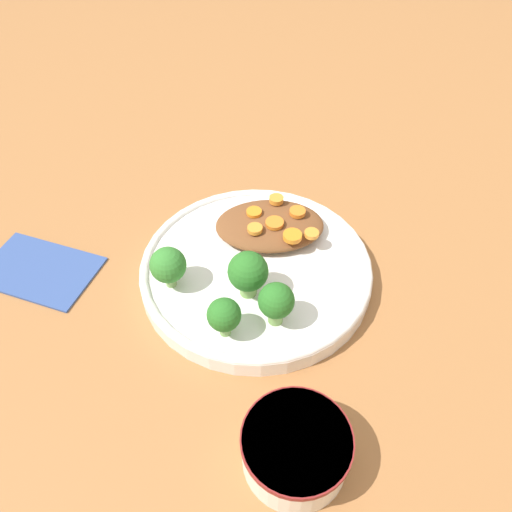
% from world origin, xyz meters
% --- Properties ---
extents(ground_plane, '(4.00, 4.00, 0.00)m').
position_xyz_m(ground_plane, '(0.00, 0.00, 0.00)').
color(ground_plane, '#9E6638').
extents(plate, '(0.28, 0.28, 0.03)m').
position_xyz_m(plate, '(0.00, 0.00, 0.01)').
color(plate, white).
rests_on(plate, ground_plane).
extents(dip_bowl, '(0.10, 0.10, 0.05)m').
position_xyz_m(dip_bowl, '(0.03, -0.23, 0.03)').
color(dip_bowl, white).
rests_on(dip_bowl, ground_plane).
extents(stew_mound, '(0.14, 0.10, 0.02)m').
position_xyz_m(stew_mound, '(0.02, 0.06, 0.03)').
color(stew_mound, brown).
rests_on(stew_mound, plate).
extents(broccoli_floret_0, '(0.04, 0.04, 0.05)m').
position_xyz_m(broccoli_floret_0, '(-0.04, -0.10, 0.05)').
color(broccoli_floret_0, '#759E51').
rests_on(broccoli_floret_0, plate).
extents(broccoli_floret_1, '(0.04, 0.04, 0.05)m').
position_xyz_m(broccoli_floret_1, '(0.02, -0.08, 0.05)').
color(broccoli_floret_1, '#759E51').
rests_on(broccoli_floret_1, plate).
extents(broccoli_floret_2, '(0.05, 0.05, 0.06)m').
position_xyz_m(broccoli_floret_2, '(-0.01, -0.04, 0.06)').
color(broccoli_floret_2, '#759E51').
rests_on(broccoli_floret_2, plate).
extents(broccoli_floret_3, '(0.04, 0.04, 0.05)m').
position_xyz_m(broccoli_floret_3, '(-0.10, -0.03, 0.05)').
color(broccoli_floret_3, '#7FA85B').
rests_on(broccoli_floret_3, plate).
extents(carrot_slice_0, '(0.02, 0.02, 0.01)m').
position_xyz_m(carrot_slice_0, '(0.03, 0.09, 0.05)').
color(carrot_slice_0, orange).
rests_on(carrot_slice_0, stew_mound).
extents(carrot_slice_1, '(0.02, 0.02, 0.00)m').
position_xyz_m(carrot_slice_1, '(0.02, 0.05, 0.05)').
color(carrot_slice_1, orange).
rests_on(carrot_slice_1, stew_mound).
extents(carrot_slice_2, '(0.02, 0.02, 0.00)m').
position_xyz_m(carrot_slice_2, '(0.00, 0.07, 0.05)').
color(carrot_slice_2, orange).
rests_on(carrot_slice_2, stew_mound).
extents(carrot_slice_3, '(0.02, 0.02, 0.01)m').
position_xyz_m(carrot_slice_3, '(0.06, 0.07, 0.05)').
color(carrot_slice_3, orange).
rests_on(carrot_slice_3, stew_mound).
extents(carrot_slice_4, '(0.02, 0.02, 0.01)m').
position_xyz_m(carrot_slice_4, '(0.07, 0.03, 0.05)').
color(carrot_slice_4, orange).
rests_on(carrot_slice_4, stew_mound).
extents(carrot_slice_5, '(0.02, 0.02, 0.01)m').
position_xyz_m(carrot_slice_5, '(-0.00, 0.04, 0.05)').
color(carrot_slice_5, orange).
rests_on(carrot_slice_5, stew_mound).
extents(carrot_slice_6, '(0.02, 0.02, 0.01)m').
position_xyz_m(carrot_slice_6, '(0.04, 0.02, 0.05)').
color(carrot_slice_6, orange).
rests_on(carrot_slice_6, stew_mound).
extents(napkin, '(0.17, 0.14, 0.01)m').
position_xyz_m(napkin, '(-0.27, 0.02, 0.00)').
color(napkin, '#334C8C').
rests_on(napkin, ground_plane).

